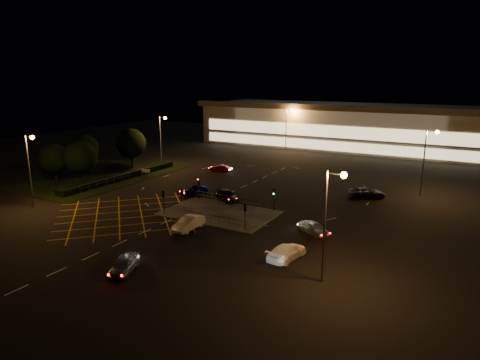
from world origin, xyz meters
The scene contains 28 objects.
ground centered at (0.00, 0.00, 0.00)m, with size 180.00×180.00×0.00m, color black.
pedestrian_island centered at (2.00, -2.00, 0.06)m, with size 14.00×9.00×0.12m, color #4C4944.
grass_verge centered at (-28.00, 6.00, 0.04)m, with size 18.00×30.00×0.08m, color black.
hedge centered at (-23.00, 6.00, 0.50)m, with size 2.00×26.00×1.00m, color black.
supermarket centered at (0.00, 61.95, 5.31)m, with size 72.00×26.50×10.50m.
streetlight_sw centered at (-21.56, -12.00, 6.56)m, with size 1.78×0.56×10.03m.
streetlight_se centered at (20.44, -14.00, 6.56)m, with size 1.78×0.56×10.03m.
streetlight_nw centered at (-23.56, 18.00, 6.56)m, with size 1.78×0.56×10.03m.
streetlight_ne centered at (24.44, 20.00, 6.56)m, with size 1.78×0.56×10.03m.
streetlight_far_left centered at (-9.56, 48.00, 6.56)m, with size 1.78×0.56×10.03m.
streetlight_far_right centered at (30.44, 50.00, 6.56)m, with size 1.78×0.56×10.03m.
signal_sw centered at (-4.00, -5.99, 2.37)m, with size 0.28×0.30×3.15m.
signal_se centered at (8.00, -5.99, 2.37)m, with size 0.28×0.30×3.15m.
signal_nw centered at (-4.00, 1.99, 2.37)m, with size 0.28×0.30×3.15m.
signal_ne centered at (8.00, 1.99, 2.37)m, with size 0.28×0.30×3.15m.
tree_a centered at (-30.00, -2.00, 4.33)m, with size 5.04×5.04×6.86m.
tree_b centered at (-32.00, 6.00, 4.64)m, with size 5.40×5.40×7.35m.
tree_c centered at (-28.00, 14.00, 4.95)m, with size 5.76×5.76×7.84m.
tree_d centered at (-34.00, 20.00, 4.02)m, with size 4.68×4.68×6.37m.
tree_e centered at (-26.00, 0.00, 4.64)m, with size 5.40×5.40×7.35m.
car_near_silver centered at (3.50, -21.00, 0.76)m, with size 1.79×4.45×1.52m, color #97999E.
car_queue_white centered at (2.02, -8.91, 0.78)m, with size 1.65×4.73×1.56m, color white.
car_left_blue centered at (-6.52, 4.23, 0.62)m, with size 2.06×4.46×1.24m, color #0E1257.
car_far_dkgrey centered at (-0.35, 3.80, 0.72)m, with size 2.03×5.00×1.45m, color black.
car_right_silver centered at (15.39, -3.26, 0.73)m, with size 1.73×4.30×1.47m, color silver.
car_circ_red centered at (-11.32, 19.82, 0.64)m, with size 1.35×3.87×1.27m, color maroon.
car_east_grey centered at (17.15, 14.93, 0.76)m, with size 2.52×5.46×1.52m, color black.
car_approach_white centered at (15.39, -11.02, 0.74)m, with size 2.08×5.13×1.49m, color white.
Camera 1 is at (30.43, -47.49, 17.48)m, focal length 32.00 mm.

